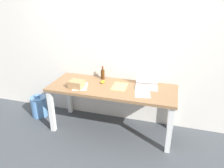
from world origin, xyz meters
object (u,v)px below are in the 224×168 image
at_px(water_cooler_jug, 39,106).
at_px(cardboard_box, 77,84).
at_px(beer_bottle, 103,74).
at_px(laptop_right, 147,84).
at_px(desk, 112,93).
at_px(computer_mouse, 103,82).

bearing_deg(water_cooler_jug, cardboard_box, -12.66).
bearing_deg(beer_bottle, laptop_right, -9.22).
distance_m(desk, water_cooler_jug, 1.45).
height_order(computer_mouse, water_cooler_jug, computer_mouse).
bearing_deg(water_cooler_jug, computer_mouse, 3.79).
bearing_deg(laptop_right, water_cooler_jug, -176.47).
bearing_deg(cardboard_box, desk, 17.68).
relative_size(beer_bottle, computer_mouse, 2.16).
relative_size(laptop_right, beer_bottle, 1.62).
bearing_deg(water_cooler_jug, desk, -1.49).
bearing_deg(computer_mouse, cardboard_box, -128.11).
relative_size(beer_bottle, water_cooler_jug, 0.52).
distance_m(desk, laptop_right, 0.54).
distance_m(laptop_right, water_cooler_jug, 1.97).
bearing_deg(computer_mouse, water_cooler_jug, -165.39).
xyz_separation_m(cardboard_box, water_cooler_jug, (-0.87, 0.20, -0.62)).
xyz_separation_m(laptop_right, water_cooler_jug, (-1.87, -0.12, -0.62)).
relative_size(desk, cardboard_box, 9.19).
distance_m(laptop_right, beer_bottle, 0.74).
xyz_separation_m(laptop_right, cardboard_box, (-1.00, -0.31, 0.00)).
distance_m(beer_bottle, water_cooler_jug, 1.33).
xyz_separation_m(desk, water_cooler_jug, (-1.37, 0.04, -0.47)).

